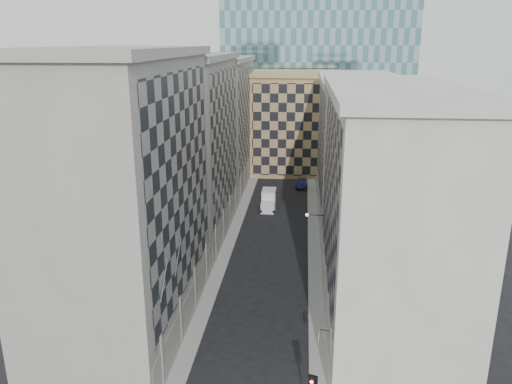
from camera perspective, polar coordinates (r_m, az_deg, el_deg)
The scene contains 14 objects.
sidewalk_west at distance 62.46m, azimuth -3.07°, elevation -5.82°, with size 1.50×100.00×0.15m, color #959690.
sidewalk_east at distance 61.85m, azimuth 6.65°, elevation -6.15°, with size 1.50×100.00×0.15m, color #959690.
bldg_left_a at distance 42.45m, azimuth -14.69°, elevation -0.54°, with size 10.80×22.80×23.70m.
bldg_left_b at distance 63.00m, azimuth -7.91°, elevation 4.97°, with size 10.80×22.80×22.70m.
bldg_left_c at distance 84.29m, azimuth -4.48°, elevation 7.72°, with size 10.80×22.80×21.70m.
bldg_right_a at distance 44.77m, azimuth 14.60°, elevation -1.66°, with size 10.80×26.80×20.70m.
bldg_right_b at distance 70.80m, azimuth 11.36°, elevation 4.89°, with size 10.80×28.80×19.70m.
tan_block at distance 96.00m, azimuth 4.55°, elevation 7.99°, with size 16.80×14.80×18.80m.
church_tower at distance 109.06m, azimuth 3.83°, elevation 18.29°, with size 7.20×7.20×51.50m.
flagpoles_left at distance 37.90m, azimuth -9.66°, elevation -8.56°, with size 0.10×6.33×2.33m.
bracket_lamp at distance 54.02m, azimuth 6.04°, elevation -2.62°, with size 1.98×0.36×0.36m.
box_truck at distance 74.77m, azimuth 1.45°, elevation -1.01°, with size 2.05×5.01×2.75m.
dark_car at distance 85.92m, azimuth 5.25°, elevation 0.96°, with size 1.51×4.32×1.42m, color #10133B.
shop_sign at distance 37.63m, azimuth 7.31°, elevation -15.91°, with size 1.01×0.76×0.85m.
Camera 1 is at (3.61, -26.97, 24.10)m, focal length 35.00 mm.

